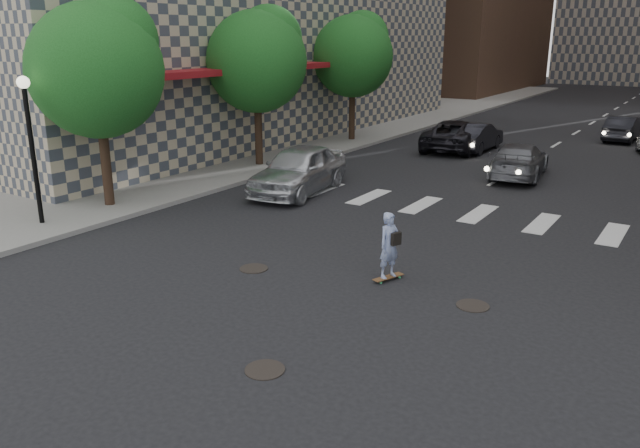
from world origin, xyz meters
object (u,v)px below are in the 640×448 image
(lamppost, at_px, (30,129))
(tree_b, at_px, (259,57))
(tree_a, at_px, (100,64))
(silver_sedan, at_px, (299,169))
(traffic_car_a, at_px, (476,137))
(traffic_car_c, at_px, (455,135))
(traffic_car_b, at_px, (519,160))
(traffic_car_e, at_px, (623,128))
(tree_c, at_px, (355,52))
(skateboarder, at_px, (390,245))

(lamppost, xyz_separation_m, tree_b, (0.05, 10.64, 1.71))
(tree_a, xyz_separation_m, silver_sedan, (3.95, 5.10, -3.79))
(tree_a, xyz_separation_m, tree_b, (0.00, 8.00, 0.00))
(traffic_car_a, bearing_deg, lamppost, 71.58)
(tree_a, distance_m, traffic_car_c, 17.88)
(traffic_car_c, bearing_deg, traffic_car_b, 127.18)
(tree_b, relative_size, traffic_car_a, 1.56)
(traffic_car_c, bearing_deg, silver_sedan, 74.95)
(traffic_car_c, distance_m, traffic_car_e, 10.07)
(lamppost, xyz_separation_m, traffic_car_a, (6.51, 19.50, -2.24))
(traffic_car_c, xyz_separation_m, traffic_car_e, (6.61, 7.59, -0.07))
(traffic_car_a, height_order, traffic_car_c, traffic_car_c)
(tree_c, bearing_deg, traffic_car_b, -21.74)
(tree_b, height_order, traffic_car_c, tree_b)
(lamppost, distance_m, traffic_car_e, 29.51)
(lamppost, relative_size, traffic_car_a, 1.01)
(tree_b, bearing_deg, lamppost, -90.25)
(silver_sedan, xyz_separation_m, traffic_car_b, (6.00, 6.93, -0.17))
(skateboarder, relative_size, silver_sedan, 0.33)
(lamppost, distance_m, traffic_car_a, 20.68)
(tree_a, relative_size, traffic_car_e, 1.63)
(tree_c, xyz_separation_m, traffic_car_b, (9.95, -3.97, -3.96))
(traffic_car_b, distance_m, traffic_car_c, 6.35)
(traffic_car_a, bearing_deg, traffic_car_c, 17.71)
(traffic_car_b, bearing_deg, skateboarder, 85.59)
(silver_sedan, relative_size, traffic_car_e, 1.24)
(tree_a, relative_size, traffic_car_a, 1.56)
(skateboarder, height_order, silver_sedan, silver_sedan)
(lamppost, distance_m, skateboarder, 10.98)
(tree_c, height_order, silver_sedan, tree_c)
(traffic_car_a, xyz_separation_m, traffic_car_c, (-0.96, -0.31, 0.04))
(tree_c, relative_size, traffic_car_e, 1.63)
(lamppost, distance_m, tree_a, 3.14)
(tree_b, bearing_deg, silver_sedan, -36.21)
(traffic_car_e, bearing_deg, lamppost, 67.33)
(silver_sedan, distance_m, traffic_car_e, 20.72)
(traffic_car_e, bearing_deg, traffic_car_b, 81.63)
(traffic_car_b, bearing_deg, tree_a, 43.19)
(tree_a, bearing_deg, tree_c, 90.00)
(tree_b, height_order, traffic_car_a, tree_b)
(traffic_car_a, bearing_deg, traffic_car_b, 125.87)
(tree_c, distance_m, traffic_car_e, 15.14)
(lamppost, relative_size, tree_b, 0.65)
(tree_c, relative_size, silver_sedan, 1.31)
(silver_sedan, bearing_deg, traffic_car_e, 59.29)
(tree_a, bearing_deg, tree_b, 90.00)
(lamppost, height_order, traffic_car_a, lamppost)
(lamppost, bearing_deg, tree_a, 89.01)
(skateboarder, relative_size, traffic_car_a, 0.39)
(tree_c, bearing_deg, traffic_car_a, 7.60)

